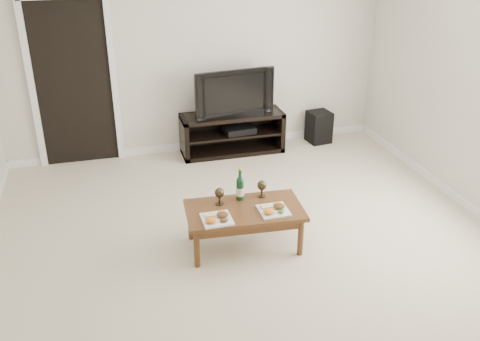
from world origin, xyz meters
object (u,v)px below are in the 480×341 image
at_px(television, 232,91).
at_px(subwoofer, 319,127).
at_px(media_console, 232,133).
at_px(coffee_table, 244,228).

height_order(television, subwoofer, television).
distance_m(media_console, coffee_table, 2.32).
bearing_deg(subwoofer, media_console, 175.15).
bearing_deg(coffee_table, television, 78.23).
height_order(media_console, coffee_table, media_console).
bearing_deg(media_console, television, 180.00).
bearing_deg(television, coffee_table, -108.52).
bearing_deg(television, media_console, -6.74).
bearing_deg(media_console, subwoofer, 1.89).
bearing_deg(coffee_table, subwoofer, 52.83).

